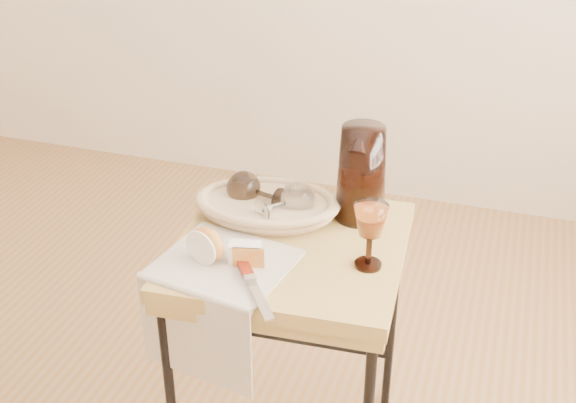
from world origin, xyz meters
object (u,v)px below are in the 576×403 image
(tea_towel, at_px, (224,263))
(bread_basket, at_px, (267,208))
(pitcher, at_px, (362,173))
(wine_goblet, at_px, (370,236))
(goblet_lying_a, at_px, (258,192))
(table_knife, at_px, (252,281))
(side_table, at_px, (290,353))
(apple_half, at_px, (207,244))
(goblet_lying_b, at_px, (283,203))

(tea_towel, xyz_separation_m, bread_basket, (0.02, 0.23, 0.02))
(pitcher, bearing_deg, wine_goblet, -71.26)
(goblet_lying_a, relative_size, pitcher, 0.50)
(wine_goblet, bearing_deg, goblet_lying_a, 154.14)
(table_knife, bearing_deg, goblet_lying_a, 161.10)
(side_table, distance_m, apple_half, 0.43)
(bread_basket, xyz_separation_m, goblet_lying_b, (0.05, -0.02, 0.03))
(tea_towel, xyz_separation_m, goblet_lying_b, (0.07, 0.21, 0.05))
(side_table, distance_m, goblet_lying_b, 0.40)
(side_table, relative_size, apple_half, 7.48)
(pitcher, bearing_deg, goblet_lying_a, -166.47)
(apple_half, bearing_deg, table_knife, -8.96)
(side_table, xyz_separation_m, bread_basket, (-0.09, 0.10, 0.36))
(side_table, relative_size, goblet_lying_b, 4.84)
(goblet_lying_a, bearing_deg, bread_basket, 168.99)
(goblet_lying_b, bearing_deg, table_knife, -139.45)
(tea_towel, relative_size, apple_half, 3.17)
(bread_basket, bearing_deg, tea_towel, -102.83)
(tea_towel, bearing_deg, pitcher, 61.28)
(goblet_lying_b, height_order, apple_half, goblet_lying_b)
(tea_towel, distance_m, apple_half, 0.06)
(bread_basket, height_order, wine_goblet, wine_goblet)
(bread_basket, bearing_deg, apple_half, -112.00)
(bread_basket, height_order, pitcher, pitcher)
(bread_basket, xyz_separation_m, apple_half, (-0.06, -0.23, 0.02))
(tea_towel, relative_size, goblet_lying_b, 2.05)
(goblet_lying_b, bearing_deg, goblet_lying_a, 102.51)
(goblet_lying_a, height_order, pitcher, pitcher)
(goblet_lying_b, relative_size, table_knife, 0.58)
(tea_towel, relative_size, bread_basket, 0.89)
(bread_basket, bearing_deg, side_table, -54.66)
(apple_half, bearing_deg, goblet_lying_b, 80.80)
(side_table, bearing_deg, goblet_lying_a, 136.89)
(side_table, xyz_separation_m, table_knife, (-0.02, -0.19, 0.35))
(pitcher, bearing_deg, tea_towel, -127.67)
(goblet_lying_a, bearing_deg, goblet_lying_b, 171.92)
(pitcher, xyz_separation_m, table_knife, (-0.15, -0.36, -0.10))
(tea_towel, bearing_deg, goblet_lying_b, 81.95)
(side_table, bearing_deg, wine_goblet, -11.49)
(goblet_lying_a, relative_size, wine_goblet, 0.90)
(side_table, xyz_separation_m, apple_half, (-0.15, -0.13, 0.38))
(pitcher, bearing_deg, goblet_lying_b, -151.79)
(side_table, height_order, goblet_lying_b, goblet_lying_b)
(tea_towel, bearing_deg, side_table, 59.11)
(wine_goblet, xyz_separation_m, table_knife, (-0.22, -0.16, -0.06))
(pitcher, relative_size, apple_half, 3.14)
(pitcher, distance_m, wine_goblet, 0.22)
(bread_basket, height_order, table_knife, bread_basket)
(side_table, height_order, apple_half, apple_half)
(wine_goblet, height_order, table_knife, wine_goblet)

